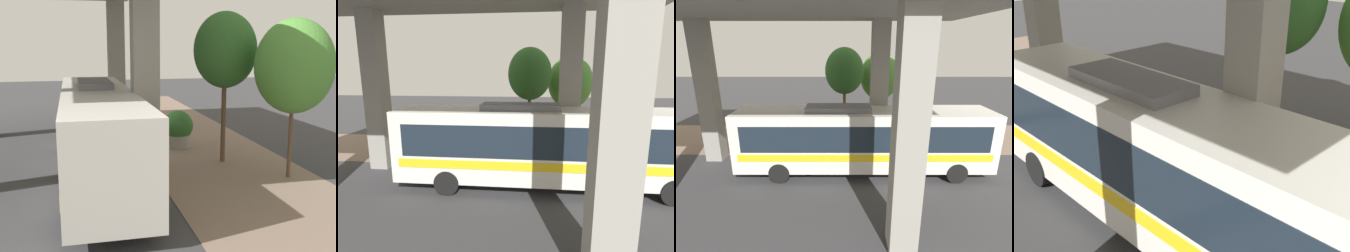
{
  "view_description": "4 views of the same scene",
  "coord_description": "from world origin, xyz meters",
  "views": [
    {
      "loc": [
        3.04,
        19.27,
        4.97
      ],
      "look_at": [
        -1.04,
        1.59,
        1.42
      ],
      "focal_mm": 45.0,
      "sensor_mm": 36.0,
      "label": 1
    },
    {
      "loc": [
        12.78,
        2.99,
        4.8
      ],
      "look_at": [
        -0.13,
        1.68,
        2.15
      ],
      "focal_mm": 28.0,
      "sensor_mm": 36.0,
      "label": 2
    },
    {
      "loc": [
        14.68,
        2.79,
        6.44
      ],
      "look_at": [
        -1.5,
        2.78,
        1.37
      ],
      "focal_mm": 28.0,
      "sensor_mm": 36.0,
      "label": 3
    },
    {
      "loc": [
        7.58,
        9.81,
        6.28
      ],
      "look_at": [
        -0.92,
        1.03,
        0.93
      ],
      "focal_mm": 45.0,
      "sensor_mm": 36.0,
      "label": 4
    }
  ],
  "objects": [
    {
      "name": "planter_middle",
      "position": [
        -1.92,
        -0.09,
        0.91
      ],
      "size": [
        1.48,
        1.48,
        1.82
      ],
      "color": "gray",
      "rests_on": "ground"
    },
    {
      "name": "bus",
      "position": [
        2.15,
        3.77,
        1.93
      ],
      "size": [
        2.62,
        12.66,
        3.56
      ],
      "color": "silver",
      "rests_on": "ground"
    },
    {
      "name": "fire_hydrant",
      "position": [
        -2.03,
        -5.88,
        0.52
      ],
      "size": [
        0.41,
        0.2,
        1.03
      ],
      "color": "red",
      "rests_on": "ground"
    },
    {
      "name": "street_tree_far",
      "position": [
        -3.16,
        2.8,
        4.7
      ],
      "size": [
        2.59,
        2.59,
        6.28
      ],
      "color": "brown",
      "rests_on": "ground"
    },
    {
      "name": "street_tree_near",
      "position": [
        -4.83,
        5.41,
        4.17
      ],
      "size": [
        2.86,
        2.86,
        5.89
      ],
      "color": "brown",
      "rests_on": "ground"
    },
    {
      "name": "ground_plane",
      "position": [
        0.0,
        0.0,
        0.0
      ],
      "size": [
        80.0,
        80.0,
        0.0
      ],
      "primitive_type": "plane",
      "color": "#38383A",
      "rests_on": "ground"
    },
    {
      "name": "sidewalk_strip",
      "position": [
        -3.0,
        0.0,
        0.01
      ],
      "size": [
        6.0,
        40.0,
        0.02
      ],
      "color": "#7A6656",
      "rests_on": "ground"
    },
    {
      "name": "planter_front",
      "position": [
        -0.79,
        -1.83,
        0.82
      ],
      "size": [
        1.32,
        1.32,
        1.7
      ],
      "color": "gray",
      "rests_on": "ground"
    }
  ]
}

